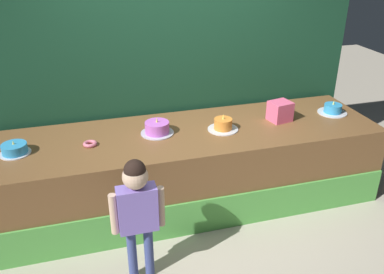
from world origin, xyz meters
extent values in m
plane|color=#BCB29E|center=(0.00, 0.00, 0.00)|extent=(12.00, 12.00, 0.00)
cube|color=brown|center=(0.00, 0.52, 0.40)|extent=(3.72, 1.05, 0.79)
cube|color=#59B24C|center=(0.00, -0.01, 0.18)|extent=(3.72, 0.02, 0.36)
cube|color=#19472D|center=(0.00, 1.15, 1.44)|extent=(3.95, 0.08, 2.88)
cylinder|color=#3F4C8C|center=(-0.74, -0.39, 0.24)|extent=(0.07, 0.07, 0.47)
cylinder|color=#3F4C8C|center=(-0.60, -0.39, 0.24)|extent=(0.07, 0.07, 0.47)
cube|color=#8C72D8|center=(-0.67, -0.39, 0.66)|extent=(0.30, 0.13, 0.37)
cylinder|color=beige|center=(-0.85, -0.39, 0.65)|extent=(0.06, 0.06, 0.34)
cylinder|color=beige|center=(-0.49, -0.39, 0.65)|extent=(0.06, 0.06, 0.34)
sphere|color=beige|center=(-0.67, -0.39, 0.94)|extent=(0.19, 0.19, 0.19)
sphere|color=black|center=(-0.67, -0.39, 0.99)|extent=(0.16, 0.16, 0.16)
cube|color=#F65F89|center=(0.95, 0.54, 0.89)|extent=(0.24, 0.22, 0.20)
torus|color=pink|center=(-0.95, 0.49, 0.81)|extent=(0.12, 0.12, 0.03)
cylinder|color=silver|center=(-1.58, 0.51, 0.80)|extent=(0.26, 0.26, 0.01)
cylinder|color=#3399D8|center=(-1.58, 0.51, 0.84)|extent=(0.21, 0.21, 0.08)
cone|color=#F2E566|center=(-1.58, 0.51, 0.90)|extent=(0.02, 0.02, 0.03)
cylinder|color=silver|center=(-0.32, 0.57, 0.80)|extent=(0.32, 0.32, 0.01)
cylinder|color=#CC66D8|center=(-0.32, 0.57, 0.86)|extent=(0.23, 0.23, 0.11)
cone|color=#F2E566|center=(-0.32, 0.57, 0.94)|extent=(0.02, 0.02, 0.05)
cylinder|color=silver|center=(0.32, 0.48, 0.80)|extent=(0.30, 0.30, 0.01)
cylinder|color=orange|center=(0.32, 0.48, 0.86)|extent=(0.18, 0.18, 0.10)
cone|color=#F2E566|center=(0.32, 0.48, 0.93)|extent=(0.02, 0.02, 0.05)
cylinder|color=silver|center=(1.58, 0.55, 0.80)|extent=(0.31, 0.31, 0.01)
cylinder|color=#3399D8|center=(1.58, 0.55, 0.85)|extent=(0.18, 0.18, 0.09)
cone|color=#F2E566|center=(1.58, 0.55, 0.91)|extent=(0.02, 0.02, 0.05)
camera|label=1|loc=(-0.96, -2.90, 2.48)|focal=38.20mm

